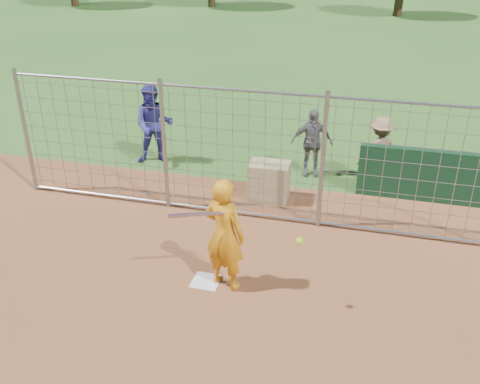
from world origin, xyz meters
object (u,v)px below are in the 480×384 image
(bystander_b, at_px, (312,142))
(bystander_c, at_px, (379,151))
(batter, at_px, (224,235))
(equipment_bin, at_px, (269,181))
(bystander_a, at_px, (154,125))

(bystander_b, xyz_separation_m, bystander_c, (1.46, -0.05, -0.02))
(batter, relative_size, equipment_bin, 2.30)
(bystander_a, height_order, bystander_c, bystander_a)
(bystander_a, distance_m, equipment_bin, 3.24)
(bystander_b, relative_size, bystander_c, 1.03)
(bystander_c, distance_m, equipment_bin, 2.54)
(batter, height_order, bystander_c, batter)
(batter, distance_m, bystander_b, 4.50)
(bystander_b, bearing_deg, equipment_bin, -126.84)
(bystander_c, relative_size, equipment_bin, 1.86)
(bystander_a, bearing_deg, batter, -71.38)
(batter, relative_size, bystander_b, 1.20)
(bystander_a, xyz_separation_m, bystander_c, (5.08, 0.19, -0.19))
(batter, height_order, bystander_a, bystander_a)
(batter, distance_m, equipment_bin, 3.06)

